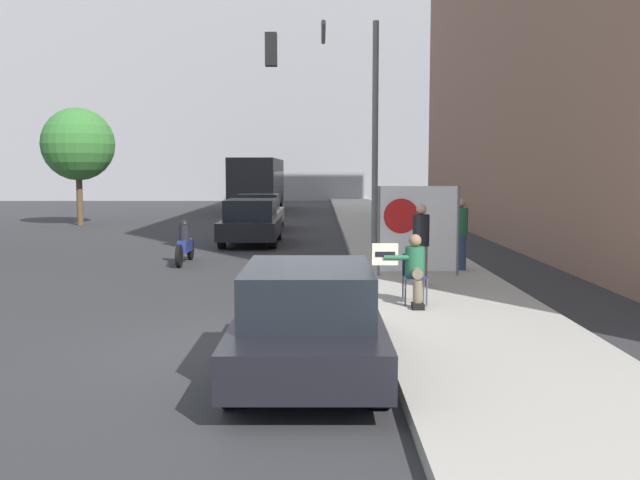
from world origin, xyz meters
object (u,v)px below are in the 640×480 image
(pedestrian_behind, at_px, (462,234))
(street_tree_midblock, at_px, (80,144))
(motorcycle_on_road, at_px, (187,244))
(car_on_road_nearest, at_px, (253,222))
(seated_protester, at_px, (416,267))
(car_on_road_midblock, at_px, (261,212))
(jogger_on_sidewalk, at_px, (423,244))
(protest_banner, at_px, (419,229))
(traffic_light_pole, at_px, (340,101))
(parked_car_curbside, at_px, (310,319))
(city_bus_on_road, at_px, (260,181))

(pedestrian_behind, xyz_separation_m, street_tree_midblock, (-14.31, 15.87, 2.64))
(motorcycle_on_road, bearing_deg, car_on_road_nearest, 75.41)
(car_on_road_nearest, bearing_deg, pedestrian_behind, -53.02)
(seated_protester, bearing_deg, car_on_road_midblock, 104.92)
(jogger_on_sidewalk, relative_size, car_on_road_midblock, 0.36)
(car_on_road_midblock, distance_m, street_tree_midblock, 9.30)
(protest_banner, bearing_deg, seated_protester, -98.67)
(traffic_light_pole, distance_m, parked_car_curbside, 10.68)
(city_bus_on_road, bearing_deg, jogger_on_sidewalk, -78.75)
(pedestrian_behind, relative_size, city_bus_on_road, 0.15)
(seated_protester, distance_m, jogger_on_sidewalk, 2.17)
(pedestrian_behind, height_order, parked_car_curbside, pedestrian_behind)
(protest_banner, bearing_deg, car_on_road_midblock, 108.53)
(traffic_light_pole, relative_size, car_on_road_midblock, 1.35)
(seated_protester, bearing_deg, jogger_on_sidewalk, 80.42)
(seated_protester, xyz_separation_m, traffic_light_pole, (-1.18, 6.40, 3.45))
(parked_car_curbside, distance_m, car_on_road_nearest, 15.72)
(protest_banner, bearing_deg, parked_car_curbside, -108.02)
(car_on_road_midblock, height_order, city_bus_on_road, city_bus_on_road)
(jogger_on_sidewalk, height_order, motorcycle_on_road, jogger_on_sidewalk)
(jogger_on_sidewalk, bearing_deg, parked_car_curbside, 35.55)
(seated_protester, bearing_deg, motorcycle_on_road, 129.12)
(pedestrian_behind, bearing_deg, car_on_road_midblock, -133.87)
(car_on_road_midblock, bearing_deg, car_on_road_nearest, -87.78)
(pedestrian_behind, xyz_separation_m, car_on_road_nearest, (-5.66, 7.52, -0.27))
(traffic_light_pole, xyz_separation_m, car_on_road_midblock, (-3.03, 11.25, -3.54))
(protest_banner, xyz_separation_m, city_bus_on_road, (-5.96, 28.01, 0.61))
(jogger_on_sidewalk, relative_size, parked_car_curbside, 0.40)
(car_on_road_midblock, bearing_deg, jogger_on_sidewalk, -73.41)
(car_on_road_nearest, bearing_deg, street_tree_midblock, 136.01)
(traffic_light_pole, height_order, car_on_road_midblock, traffic_light_pole)
(traffic_light_pole, distance_m, car_on_road_midblock, 12.18)
(traffic_light_pole, bearing_deg, motorcycle_on_road, 173.36)
(traffic_light_pole, bearing_deg, parked_car_curbside, -93.48)
(city_bus_on_road, bearing_deg, seated_protester, -80.22)
(parked_car_curbside, relative_size, motorcycle_on_road, 1.87)
(car_on_road_nearest, height_order, car_on_road_midblock, car_on_road_nearest)
(seated_protester, height_order, jogger_on_sidewalk, jogger_on_sidewalk)
(parked_car_curbside, distance_m, city_bus_on_road, 35.34)
(jogger_on_sidewalk, xyz_separation_m, street_tree_midblock, (-13.05, 18.16, 2.65))
(car_on_road_nearest, bearing_deg, motorcycle_on_road, -104.59)
(city_bus_on_road, relative_size, motorcycle_on_road, 4.88)
(seated_protester, height_order, pedestrian_behind, pedestrian_behind)
(motorcycle_on_road, bearing_deg, street_tree_midblock, 118.69)
(pedestrian_behind, relative_size, motorcycle_on_road, 0.75)
(motorcycle_on_road, xyz_separation_m, street_tree_midblock, (-7.33, 13.40, 3.16))
(pedestrian_behind, height_order, car_on_road_nearest, pedestrian_behind)
(parked_car_curbside, distance_m, car_on_road_midblock, 21.42)
(protest_banner, xyz_separation_m, street_tree_midblock, (-13.17, 16.79, 2.45))
(pedestrian_behind, bearing_deg, traffic_light_pole, -102.73)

